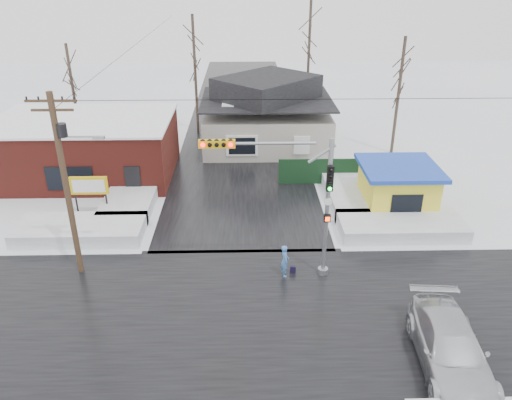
{
  "coord_description": "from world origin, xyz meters",
  "views": [
    {
      "loc": [
        0.22,
        -17.54,
        13.98
      ],
      "look_at": [
        0.75,
        5.22,
        3.0
      ],
      "focal_mm": 35.0,
      "sensor_mm": 36.0,
      "label": 1
    }
  ],
  "objects_px": {
    "traffic_signal": "(294,191)",
    "car": "(450,348)",
    "utility_pole": "(66,177)",
    "kiosk": "(397,187)",
    "marquee_sign": "(89,187)",
    "pedestrian": "(285,261)"
  },
  "relations": [
    {
      "from": "kiosk",
      "to": "car",
      "type": "xyz_separation_m",
      "value": [
        -1.64,
        -13.29,
        -0.61
      ]
    },
    {
      "from": "utility_pole",
      "to": "car",
      "type": "distance_m",
      "value": 17.7
    },
    {
      "from": "utility_pole",
      "to": "traffic_signal",
      "type": "bearing_deg",
      "value": -2.95
    },
    {
      "from": "kiosk",
      "to": "pedestrian",
      "type": "xyz_separation_m",
      "value": [
        -7.41,
        -7.12,
        -0.63
      ]
    },
    {
      "from": "pedestrian",
      "to": "marquee_sign",
      "type": "bearing_deg",
      "value": 54.45
    },
    {
      "from": "traffic_signal",
      "to": "utility_pole",
      "type": "bearing_deg",
      "value": 177.05
    },
    {
      "from": "traffic_signal",
      "to": "utility_pole",
      "type": "height_order",
      "value": "utility_pole"
    },
    {
      "from": "kiosk",
      "to": "utility_pole",
      "type": "bearing_deg",
      "value": -159.56
    },
    {
      "from": "utility_pole",
      "to": "kiosk",
      "type": "height_order",
      "value": "utility_pole"
    },
    {
      "from": "traffic_signal",
      "to": "marquee_sign",
      "type": "relative_size",
      "value": 2.75
    },
    {
      "from": "kiosk",
      "to": "car",
      "type": "distance_m",
      "value": 13.4
    },
    {
      "from": "kiosk",
      "to": "car",
      "type": "bearing_deg",
      "value": -97.06
    },
    {
      "from": "traffic_signal",
      "to": "car",
      "type": "height_order",
      "value": "traffic_signal"
    },
    {
      "from": "utility_pole",
      "to": "pedestrian",
      "type": "distance_m",
      "value": 10.92
    },
    {
      "from": "utility_pole",
      "to": "marquee_sign",
      "type": "relative_size",
      "value": 3.53
    },
    {
      "from": "marquee_sign",
      "to": "pedestrian",
      "type": "xyz_separation_m",
      "value": [
        11.09,
        -6.62,
        -1.09
      ]
    },
    {
      "from": "traffic_signal",
      "to": "pedestrian",
      "type": "xyz_separation_m",
      "value": [
        -0.34,
        -0.1,
        -3.7
      ]
    },
    {
      "from": "traffic_signal",
      "to": "kiosk",
      "type": "distance_m",
      "value": 10.43
    },
    {
      "from": "pedestrian",
      "to": "car",
      "type": "height_order",
      "value": "car"
    },
    {
      "from": "pedestrian",
      "to": "traffic_signal",
      "type": "bearing_deg",
      "value": -78.85
    },
    {
      "from": "traffic_signal",
      "to": "car",
      "type": "xyz_separation_m",
      "value": [
        5.42,
        -6.26,
        -3.69
      ]
    },
    {
      "from": "utility_pole",
      "to": "kiosk",
      "type": "bearing_deg",
      "value": 20.44
    }
  ]
}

